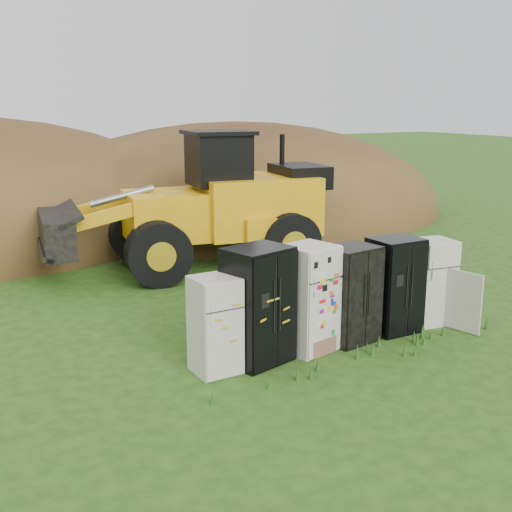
{
  "coord_description": "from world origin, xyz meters",
  "views": [
    {
      "loc": [
        -6.62,
        -8.71,
        4.26
      ],
      "look_at": [
        -0.48,
        2.0,
        1.26
      ],
      "focal_mm": 45.0,
      "sensor_mm": 36.0,
      "label": 1
    }
  ],
  "objects_px": {
    "fridge_leftmost": "(215,325)",
    "fridge_black_side": "(258,305)",
    "fridge_black_right": "(394,285)",
    "fridge_dark_mid": "(350,294)",
    "wheel_loader": "(185,202)",
    "fridge_open_door": "(431,282)",
    "fridge_sticker": "(308,298)"
  },
  "relations": [
    {
      "from": "fridge_open_door",
      "to": "fridge_black_side",
      "type": "bearing_deg",
      "value": -172.42
    },
    {
      "from": "fridge_black_side",
      "to": "fridge_dark_mid",
      "type": "xyz_separation_m",
      "value": [
        1.92,
        -0.0,
        -0.1
      ]
    },
    {
      "from": "fridge_dark_mid",
      "to": "fridge_black_right",
      "type": "xyz_separation_m",
      "value": [
        1.04,
        0.01,
        0.02
      ]
    },
    {
      "from": "fridge_black_side",
      "to": "fridge_open_door",
      "type": "distance_m",
      "value": 3.91
    },
    {
      "from": "fridge_leftmost",
      "to": "wheel_loader",
      "type": "height_order",
      "value": "wheel_loader"
    },
    {
      "from": "fridge_leftmost",
      "to": "wheel_loader",
      "type": "xyz_separation_m",
      "value": [
        2.19,
        6.09,
        0.98
      ]
    },
    {
      "from": "wheel_loader",
      "to": "fridge_dark_mid",
      "type": "bearing_deg",
      "value": -76.5
    },
    {
      "from": "fridge_black_side",
      "to": "fridge_sticker",
      "type": "distance_m",
      "value": 1.02
    },
    {
      "from": "fridge_dark_mid",
      "to": "wheel_loader",
      "type": "bearing_deg",
      "value": 87.55
    },
    {
      "from": "fridge_black_right",
      "to": "wheel_loader",
      "type": "height_order",
      "value": "wheel_loader"
    },
    {
      "from": "fridge_leftmost",
      "to": "fridge_open_door",
      "type": "height_order",
      "value": "fridge_open_door"
    },
    {
      "from": "fridge_leftmost",
      "to": "fridge_dark_mid",
      "type": "bearing_deg",
      "value": -0.84
    },
    {
      "from": "fridge_black_side",
      "to": "wheel_loader",
      "type": "distance_m",
      "value": 6.27
    },
    {
      "from": "fridge_black_side",
      "to": "fridge_dark_mid",
      "type": "relative_size",
      "value": 1.11
    },
    {
      "from": "fridge_sticker",
      "to": "wheel_loader",
      "type": "height_order",
      "value": "wheel_loader"
    },
    {
      "from": "fridge_leftmost",
      "to": "fridge_black_right",
      "type": "relative_size",
      "value": 0.88
    },
    {
      "from": "fridge_leftmost",
      "to": "fridge_open_door",
      "type": "distance_m",
      "value": 4.7
    },
    {
      "from": "fridge_dark_mid",
      "to": "fridge_sticker",
      "type": "bearing_deg",
      "value": 171.24
    },
    {
      "from": "fridge_open_door",
      "to": "wheel_loader",
      "type": "xyz_separation_m",
      "value": [
        -2.52,
        6.06,
        0.94
      ]
    },
    {
      "from": "fridge_black_side",
      "to": "fridge_sticker",
      "type": "height_order",
      "value": "fridge_black_side"
    },
    {
      "from": "fridge_dark_mid",
      "to": "fridge_black_right",
      "type": "distance_m",
      "value": 1.04
    },
    {
      "from": "fridge_black_right",
      "to": "fridge_open_door",
      "type": "distance_m",
      "value": 0.95
    },
    {
      "from": "fridge_dark_mid",
      "to": "fridge_open_door",
      "type": "xyz_separation_m",
      "value": [
        1.99,
        0.01,
        -0.05
      ]
    },
    {
      "from": "fridge_black_side",
      "to": "fridge_black_right",
      "type": "distance_m",
      "value": 2.96
    },
    {
      "from": "fridge_sticker",
      "to": "fridge_open_door",
      "type": "distance_m",
      "value": 2.89
    },
    {
      "from": "fridge_leftmost",
      "to": "fridge_black_side",
      "type": "xyz_separation_m",
      "value": [
        0.8,
        0.02,
        0.19
      ]
    },
    {
      "from": "fridge_black_side",
      "to": "fridge_dark_mid",
      "type": "height_order",
      "value": "fridge_black_side"
    },
    {
      "from": "fridge_black_right",
      "to": "fridge_black_side",
      "type": "bearing_deg",
      "value": -179.08
    },
    {
      "from": "fridge_leftmost",
      "to": "fridge_black_side",
      "type": "height_order",
      "value": "fridge_black_side"
    },
    {
      "from": "fridge_leftmost",
      "to": "fridge_black_right",
      "type": "bearing_deg",
      "value": -0.86
    },
    {
      "from": "fridge_sticker",
      "to": "fridge_black_right",
      "type": "distance_m",
      "value": 1.94
    },
    {
      "from": "fridge_dark_mid",
      "to": "fridge_leftmost",
      "type": "bearing_deg",
      "value": 173.02
    }
  ]
}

